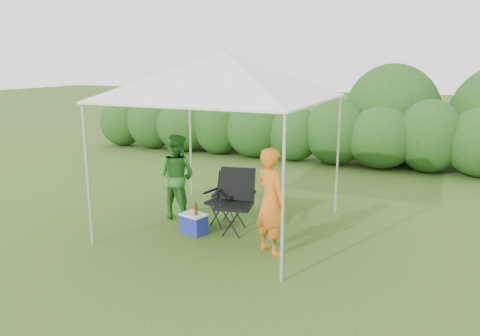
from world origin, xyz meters
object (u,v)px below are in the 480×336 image
at_px(man, 271,201).
at_px(woman, 176,176).
at_px(chair_right, 235,196).
at_px(chair_left, 225,195).
at_px(canopy, 224,76).
at_px(cooler, 194,224).

bearing_deg(man, woman, 9.52).
distance_m(chair_right, chair_left, 0.42).
distance_m(chair_left, man, 1.48).
height_order(man, woman, man).
relative_size(canopy, chair_left, 3.62).
bearing_deg(chair_right, cooler, -153.82).
height_order(canopy, chair_right, canopy).
distance_m(canopy, woman, 1.98).
height_order(chair_right, man, man).
distance_m(man, woman, 2.18).
relative_size(canopy, woman, 2.09).
relative_size(chair_left, man, 0.56).
height_order(chair_right, chair_left, chair_right).
xyz_separation_m(canopy, man, (1.06, -0.71, -1.69)).
bearing_deg(chair_left, cooler, -99.20).
bearing_deg(canopy, man, -34.05).
bearing_deg(woman, man, 159.40).
xyz_separation_m(canopy, cooler, (-0.31, -0.50, -2.29)).
relative_size(canopy, cooler, 6.77).
relative_size(chair_right, chair_left, 1.18).
xyz_separation_m(man, woman, (-2.03, 0.79, -0.03)).
height_order(chair_left, woman, woman).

